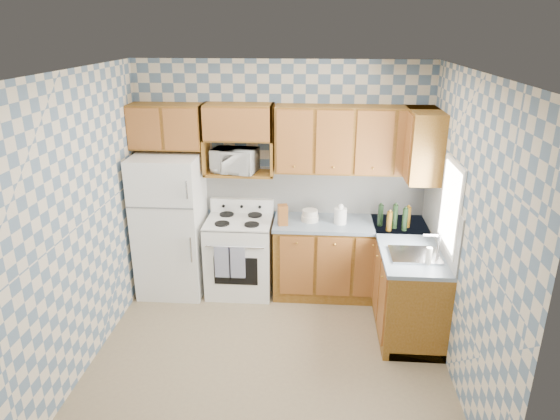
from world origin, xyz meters
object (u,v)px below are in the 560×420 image
object	(u,v)px
refrigerator	(171,225)
stove_body	(240,256)
microwave	(235,160)
electric_kettle	(340,216)

from	to	relation	value
refrigerator	stove_body	distance (m)	0.89
microwave	electric_kettle	distance (m)	1.37
refrigerator	microwave	size ratio (longest dim) A/B	3.38
refrigerator	stove_body	size ratio (longest dim) A/B	1.87
refrigerator	electric_kettle	bearing A→B (deg)	0.08
refrigerator	electric_kettle	size ratio (longest dim) A/B	9.23
refrigerator	stove_body	world-z (taller)	refrigerator
stove_body	microwave	xyz separation A→B (m)	(-0.05, 0.16, 1.14)
refrigerator	stove_body	bearing A→B (deg)	1.78
refrigerator	microwave	distance (m)	1.08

